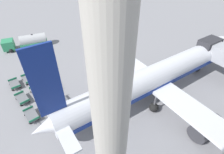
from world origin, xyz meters
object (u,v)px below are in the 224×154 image
baggage_dolly_row_near_col_c (32,115)px  baggage_dolly_row_mid_a_col_b (37,92)px  baggage_dolly_row_near_col_a (15,84)px  airplane (157,77)px  baggage_dolly_row_mid_a_col_a (28,79)px  baggage_dolly_row_mid_b_col_a (41,74)px  baggage_dolly_row_near_col_b (22,99)px  fuel_tanker_primary (29,42)px  baggage_dolly_row_mid_b_col_b (52,86)px  baggage_dolly_row_mid_a_col_c (48,107)px  baggage_dolly_row_mid_b_col_c (63,101)px

baggage_dolly_row_near_col_c → baggage_dolly_row_mid_a_col_b: same height
baggage_dolly_row_mid_a_col_b → baggage_dolly_row_near_col_a: bearing=-152.1°
airplane → baggage_dolly_row_mid_a_col_a: size_ratio=11.34×
baggage_dolly_row_near_col_c → baggage_dolly_row_mid_b_col_a: same height
baggage_dolly_row_near_col_a → baggage_dolly_row_near_col_b: size_ratio=1.00×
baggage_dolly_row_mid_a_col_b → fuel_tanker_primary: bearing=164.3°
baggage_dolly_row_near_col_c → baggage_dolly_row_mid_b_col_b: bearing=130.1°
baggage_dolly_row_near_col_a → airplane: bearing=46.2°
baggage_dolly_row_mid_a_col_a → fuel_tanker_primary: bearing=159.5°
fuel_tanker_primary → baggage_dolly_row_mid_a_col_c: fuel_tanker_primary is taller
baggage_dolly_row_near_col_b → baggage_dolly_row_mid_a_col_c: (4.30, 2.34, 0.00)m
baggage_dolly_row_near_col_c → baggage_dolly_row_mid_a_col_b: bearing=150.6°
baggage_dolly_row_near_col_c → baggage_dolly_row_mid_a_col_a: size_ratio=0.99×
baggage_dolly_row_mid_a_col_a → baggage_dolly_row_mid_b_col_c: size_ratio=1.00×
baggage_dolly_row_near_col_b → baggage_dolly_row_mid_a_col_c: size_ratio=1.00×
baggage_dolly_row_near_col_b → baggage_dolly_row_mid_a_col_b: (-0.15, 2.39, 0.00)m
baggage_dolly_row_mid_b_col_b → baggage_dolly_row_mid_a_col_a: bearing=-150.1°
baggage_dolly_row_near_col_c → baggage_dolly_row_mid_b_col_b: size_ratio=1.00×
baggage_dolly_row_mid_a_col_b → baggage_dolly_row_mid_b_col_b: (0.16, 2.53, 0.00)m
airplane → fuel_tanker_primary: 31.10m
baggage_dolly_row_mid_a_col_a → baggage_dolly_row_mid_a_col_b: same height
baggage_dolly_row_mid_a_col_b → baggage_dolly_row_near_col_b: bearing=-86.4°
baggage_dolly_row_mid_a_col_b → baggage_dolly_row_mid_b_col_b: size_ratio=1.01×
baggage_dolly_row_near_col_b → baggage_dolly_row_mid_a_col_a: size_ratio=1.00×
airplane → fuel_tanker_primary: airplane is taller
baggage_dolly_row_near_col_b → baggage_dolly_row_mid_a_col_c: bearing=28.5°
baggage_dolly_row_mid_a_col_c → baggage_dolly_row_mid_b_col_a: (-8.77, 2.56, 0.00)m
airplane → baggage_dolly_row_mid_a_col_b: 19.51m
baggage_dolly_row_near_col_a → baggage_dolly_row_mid_b_col_c: (8.95, 4.56, 0.00)m
fuel_tanker_primary → baggage_dolly_row_near_col_b: size_ratio=2.93×
baggage_dolly_row_mid_a_col_a → baggage_dolly_row_mid_a_col_c: (8.70, -0.04, 0.00)m
airplane → baggage_dolly_row_mid_b_col_c: airplane is taller
baggage_dolly_row_mid_a_col_a → baggage_dolly_row_mid_b_col_b: size_ratio=1.00×
airplane → baggage_dolly_row_mid_b_col_b: (-12.04, -12.41, -2.96)m
baggage_dolly_row_mid_a_col_b → baggage_dolly_row_mid_b_col_a: size_ratio=1.00×
baggage_dolly_row_mid_b_col_b → baggage_dolly_row_near_col_a: bearing=-132.8°
airplane → baggage_dolly_row_near_col_a: bearing=-133.8°
fuel_tanker_primary → baggage_dolly_row_near_col_a: fuel_tanker_primary is taller
baggage_dolly_row_near_col_b → baggage_dolly_row_mid_a_col_c: same height
baggage_dolly_row_near_col_a → baggage_dolly_row_mid_b_col_a: same height
baggage_dolly_row_near_col_b → baggage_dolly_row_mid_a_col_c: 4.90m
baggage_dolly_row_mid_b_col_a → baggage_dolly_row_near_col_b: bearing=-47.6°
baggage_dolly_row_near_col_a → baggage_dolly_row_mid_b_col_b: (4.43, 4.79, 0.00)m
baggage_dolly_row_mid_a_col_a → baggage_dolly_row_mid_a_col_b: (4.25, 0.01, 0.00)m
fuel_tanker_primary → baggage_dolly_row_mid_b_col_b: bearing=-7.5°
baggage_dolly_row_near_col_b → baggage_dolly_row_mid_b_col_a: same height
baggage_dolly_row_near_col_a → baggage_dolly_row_near_col_c: same height
baggage_dolly_row_near_col_a → baggage_dolly_row_near_col_c: (8.64, -0.21, 0.00)m
baggage_dolly_row_mid_a_col_a → baggage_dolly_row_mid_b_col_b: 5.09m
airplane → baggage_dolly_row_mid_a_col_c: (-7.75, -14.99, -2.96)m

